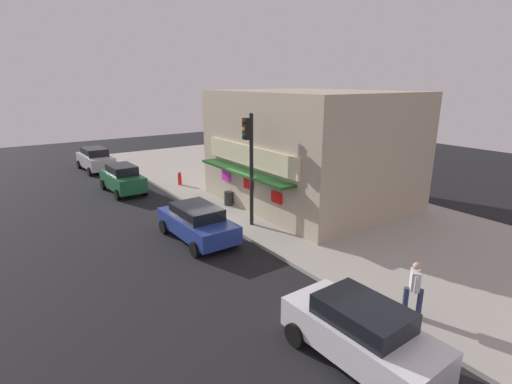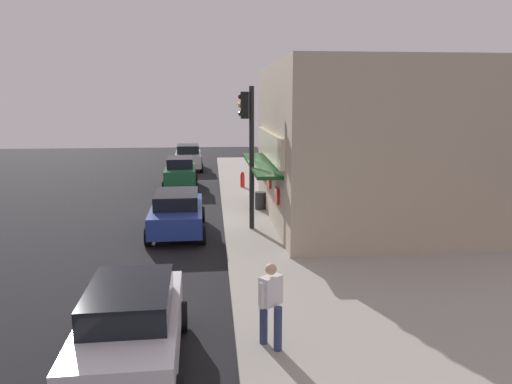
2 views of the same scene
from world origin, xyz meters
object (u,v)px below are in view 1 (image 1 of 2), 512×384
(parked_car_white, at_px, (361,332))
(parked_car_blue, at_px, (197,222))
(fire_hydrant, at_px, (180,179))
(parked_car_green, at_px, (123,179))
(trash_can, at_px, (228,198))
(parked_car_silver, at_px, (95,159))
(pedestrian, at_px, (414,287))
(traffic_light, at_px, (250,155))

(parked_car_white, height_order, parked_car_blue, parked_car_white)
(fire_hydrant, relative_size, parked_car_green, 0.21)
(trash_can, distance_m, parked_car_blue, 4.62)
(fire_hydrant, distance_m, parked_car_silver, 8.94)
(parked_car_blue, distance_m, parked_car_green, 9.47)
(fire_hydrant, bearing_deg, pedestrian, -1.89)
(traffic_light, relative_size, trash_can, 6.93)
(traffic_light, xyz_separation_m, pedestrian, (8.87, -0.27, -2.41))
(parked_car_white, height_order, parked_car_green, parked_car_green)
(fire_hydrant, height_order, parked_car_silver, parked_car_silver)
(pedestrian, relative_size, parked_car_green, 0.41)
(traffic_light, bearing_deg, pedestrian, -1.72)
(fire_hydrant, height_order, pedestrian, pedestrian)
(traffic_light, distance_m, parked_car_green, 10.43)
(traffic_light, distance_m, pedestrian, 9.19)
(traffic_light, xyz_separation_m, parked_car_white, (9.18, -2.87, -2.66))
(fire_hydrant, height_order, trash_can, fire_hydrant)
(parked_car_white, bearing_deg, parked_car_silver, -179.63)
(trash_can, height_order, parked_car_silver, parked_car_silver)
(parked_car_white, bearing_deg, fire_hydrant, 169.94)
(parked_car_silver, bearing_deg, trash_can, 15.33)
(parked_car_blue, bearing_deg, trash_can, 131.98)
(trash_can, distance_m, parked_car_white, 12.93)
(parked_car_green, distance_m, parked_car_silver, 7.43)
(trash_can, relative_size, parked_car_silver, 0.16)
(trash_can, bearing_deg, fire_hydrant, -175.51)
(traffic_light, height_order, parked_car_green, traffic_light)
(parked_car_green, bearing_deg, traffic_light, 18.03)
(pedestrian, height_order, parked_car_white, pedestrian)
(trash_can, relative_size, pedestrian, 0.44)
(parked_car_blue, distance_m, parked_car_silver, 16.89)
(traffic_light, height_order, fire_hydrant, traffic_light)
(parked_car_blue, bearing_deg, parked_car_silver, -178.78)
(traffic_light, relative_size, parked_car_silver, 1.14)
(pedestrian, xyz_separation_m, parked_car_silver, (-25.90, -2.77, -0.19))
(trash_can, bearing_deg, parked_car_white, -16.24)
(parked_car_green, relative_size, parked_car_silver, 0.90)
(parked_car_green, bearing_deg, trash_can, 31.30)
(pedestrian, relative_size, parked_car_white, 0.42)
(parked_car_blue, bearing_deg, pedestrian, 14.96)
(fire_hydrant, xyz_separation_m, parked_car_green, (-0.86, -3.44, 0.32))
(traffic_light, bearing_deg, parked_car_green, -161.97)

